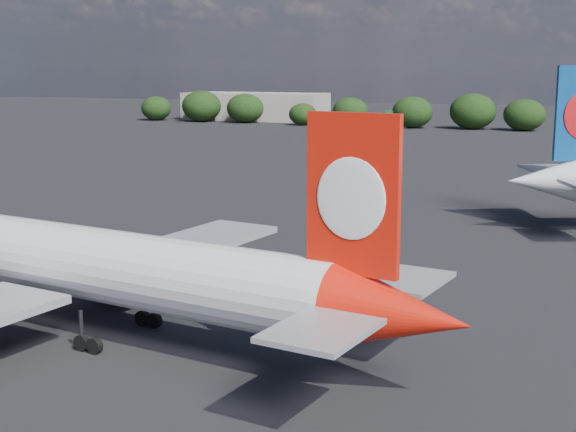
% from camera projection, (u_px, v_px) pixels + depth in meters
% --- Properties ---
extents(ground, '(500.00, 500.00, 0.00)m').
position_uv_depth(ground, '(310.00, 203.00, 95.79)').
color(ground, black).
rests_on(ground, ground).
extents(qantas_airliner, '(43.07, 41.10, 14.07)m').
position_uv_depth(qantas_airliner, '(108.00, 268.00, 48.00)').
color(qantas_airliner, white).
rests_on(qantas_airliner, ground).
extents(terminal_building, '(42.00, 16.00, 8.00)m').
position_uv_depth(terminal_building, '(255.00, 106.00, 239.10)').
color(terminal_building, gray).
rests_on(terminal_building, ground).
extents(highway_sign, '(6.00, 0.30, 4.50)m').
position_uv_depth(highway_sign, '(397.00, 116.00, 207.78)').
color(highway_sign, '#156C27').
rests_on(highway_sign, ground).
extents(billboard_yellow, '(5.00, 0.30, 5.50)m').
position_uv_depth(billboard_yellow, '(518.00, 115.00, 202.37)').
color(billboard_yellow, yellow).
rests_on(billboard_yellow, ground).
extents(horizon_treeline, '(204.37, 14.71, 9.13)m').
position_uv_depth(horizon_treeline, '(499.00, 114.00, 202.35)').
color(horizon_treeline, black).
rests_on(horizon_treeline, ground).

